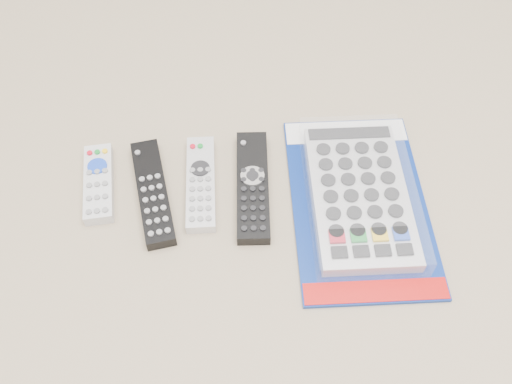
{
  "coord_description": "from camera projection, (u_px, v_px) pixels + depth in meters",
  "views": [
    {
      "loc": [
        -0.03,
        -0.49,
        0.73
      ],
      "look_at": [
        0.02,
        0.02,
        0.01
      ],
      "focal_mm": 40.0,
      "sensor_mm": 36.0,
      "label": 1
    }
  ],
  "objects": [
    {
      "name": "jumbo_remote_packaged",
      "position": [
        360.0,
        194.0,
        0.87
      ],
      "size": [
        0.23,
        0.35,
        0.05
      ],
      "rotation": [
        0.0,
        0.0,
        -0.06
      ],
      "color": "navy",
      "rests_on": "ground"
    },
    {
      "name": "remote_small_grey",
      "position": [
        99.0,
        183.0,
        0.9
      ],
      "size": [
        0.05,
        0.15,
        0.02
      ],
      "rotation": [
        0.0,
        0.0,
        0.05
      ],
      "color": "silver",
      "rests_on": "ground"
    },
    {
      "name": "remote_slim_black",
      "position": [
        153.0,
        193.0,
        0.89
      ],
      "size": [
        0.07,
        0.2,
        0.02
      ],
      "rotation": [
        0.0,
        0.0,
        0.14
      ],
      "color": "black",
      "rests_on": "ground"
    },
    {
      "name": "remote_silver_dvd",
      "position": [
        201.0,
        183.0,
        0.9
      ],
      "size": [
        0.05,
        0.18,
        0.02
      ],
      "rotation": [
        0.0,
        0.0,
        -0.05
      ],
      "color": "silver",
      "rests_on": "ground"
    },
    {
      "name": "remote_large_black",
      "position": [
        253.0,
        186.0,
        0.89
      ],
      "size": [
        0.07,
        0.21,
        0.02
      ],
      "rotation": [
        0.0,
        0.0,
        -0.09
      ],
      "color": "black",
      "rests_on": "ground"
    }
  ]
}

